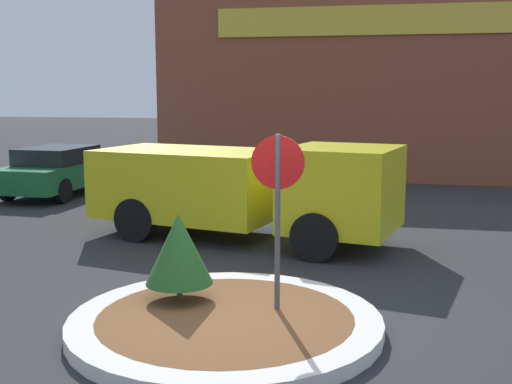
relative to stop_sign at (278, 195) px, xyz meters
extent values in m
plane|color=#2D2D30|center=(-0.58, -0.38, -1.65)|extent=(120.00, 120.00, 0.00)
cylinder|color=silver|center=(-0.58, -0.38, -1.56)|extent=(3.86, 3.86, 0.17)
cylinder|color=brown|center=(-0.58, -0.38, -1.56)|extent=(3.17, 3.17, 0.17)
cylinder|color=#4C4C51|center=(0.00, 0.00, -0.45)|extent=(0.07, 0.07, 2.39)
cylinder|color=#B71414|center=(0.00, 0.00, 0.40)|extent=(0.66, 0.03, 0.66)
cylinder|color=brown|center=(-1.33, 0.12, -1.36)|extent=(0.08, 0.08, 0.22)
cone|color=#235623|center=(-1.33, 0.12, -0.78)|extent=(0.89, 0.89, 0.93)
cube|color=gold|center=(0.55, 3.95, -0.50)|extent=(2.31, 2.41, 1.52)
cube|color=gold|center=(-2.59, 4.67, -0.58)|extent=(3.96, 2.88, 1.36)
cube|color=black|center=(1.20, 3.81, -0.23)|extent=(0.44, 1.78, 0.53)
cylinder|color=black|center=(0.59, 4.96, -1.22)|extent=(0.89, 0.42, 0.86)
cylinder|color=black|center=(0.16, 3.03, -1.22)|extent=(0.89, 0.42, 0.86)
cylinder|color=black|center=(-3.01, 5.77, -1.22)|extent=(0.89, 0.42, 0.86)
cylinder|color=black|center=(-3.44, 3.85, -1.22)|extent=(0.89, 0.42, 0.86)
cube|color=brown|center=(0.98, 16.04, 1.30)|extent=(14.56, 6.00, 5.90)
cube|color=gold|center=(0.98, 13.01, 3.44)|extent=(10.19, 0.08, 0.90)
cube|color=#1E6638|center=(-7.70, 8.96, -1.05)|extent=(1.99, 4.53, 0.63)
cube|color=black|center=(-7.71, 8.74, -0.51)|extent=(1.67, 2.21, 0.45)
cylinder|color=black|center=(-8.46, 10.38, -1.32)|extent=(0.23, 0.67, 0.66)
cylinder|color=black|center=(-6.82, 10.30, -1.32)|extent=(0.23, 0.67, 0.66)
cylinder|color=black|center=(-8.59, 7.62, -1.32)|extent=(0.23, 0.67, 0.66)
cylinder|color=black|center=(-6.94, 7.55, -1.32)|extent=(0.23, 0.67, 0.66)
camera|label=1|loc=(1.27, -7.71, 1.26)|focal=45.00mm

